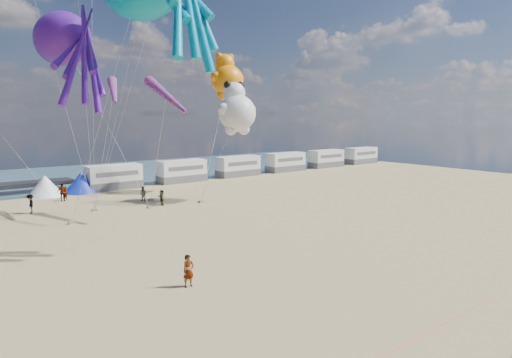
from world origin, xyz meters
name	(u,v)px	position (x,y,z in m)	size (l,w,h in m)	color
ground	(305,309)	(0.00, 0.00, 0.00)	(120.00, 120.00, 0.00)	tan
water	(34,179)	(0.00, 55.00, 0.02)	(120.00, 120.00, 0.00)	#375B6A
motorhome_0	(114,177)	(6.00, 40.00, 1.50)	(6.60, 2.50, 3.00)	silver
motorhome_1	(182,171)	(15.50, 40.00, 1.50)	(6.60, 2.50, 3.00)	silver
motorhome_2	(238,166)	(25.00, 40.00, 1.50)	(6.60, 2.50, 3.00)	silver
motorhome_3	(285,162)	(34.50, 40.00, 1.50)	(6.60, 2.50, 3.00)	silver
motorhome_4	(326,159)	(44.00, 40.00, 1.50)	(6.60, 2.50, 3.00)	silver
motorhome_5	(361,155)	(53.50, 40.00, 1.50)	(6.60, 2.50, 3.00)	silver
tent_white	(45,186)	(-2.00, 40.00, 1.20)	(4.00, 4.00, 2.40)	white
tent_blue	(81,182)	(2.00, 40.00, 1.20)	(4.00, 4.00, 2.40)	#1933CC
rope_line	(394,350)	(0.00, -5.00, 0.02)	(0.03, 0.03, 34.00)	#F2338C
standing_person	(188,271)	(-2.98, 5.94, 0.89)	(0.65, 0.43, 1.78)	tan
beachgoer_1	(143,194)	(5.42, 30.22, 0.79)	(0.77, 0.50, 1.57)	#7F6659
beachgoer_2	(30,204)	(-5.43, 31.21, 0.90)	(0.87, 0.68, 1.80)	#7F6659
beachgoer_3	(62,193)	(-1.37, 35.64, 0.93)	(1.21, 0.69, 1.87)	#7F6659
beachgoer_4	(162,198)	(5.99, 27.07, 0.79)	(0.93, 0.39, 1.58)	#7F6659
beachgoer_5	(65,194)	(-0.95, 35.96, 0.74)	(1.37, 0.44, 1.48)	#7F6659
sandbag_a	(71,223)	(-3.71, 24.49, 0.11)	(0.50, 0.35, 0.22)	gray
sandbag_b	(150,207)	(4.36, 26.44, 0.11)	(0.50, 0.35, 0.22)	gray
sandbag_c	(201,201)	(9.93, 25.86, 0.11)	(0.50, 0.35, 0.22)	gray
sandbag_d	(151,200)	(6.20, 30.07, 0.11)	(0.50, 0.35, 0.22)	gray
sandbag_e	(95,210)	(-0.37, 28.57, 0.11)	(0.50, 0.35, 0.22)	gray
kite_octopus_purple	(62,39)	(-3.03, 26.41, 15.53)	(4.08, 9.53, 10.89)	#46128A
kite_panda	(237,113)	(13.70, 24.46, 9.32)	(4.74, 4.46, 6.69)	silver
kite_teddy_orange	(228,81)	(16.26, 29.92, 13.09)	(4.53, 4.27, 6.40)	orange
windsock_mid	(166,96)	(4.13, 21.79, 10.84)	(1.00, 6.74, 6.74)	red
windsock_right	(114,91)	(0.95, 25.79, 11.29)	(0.90, 4.60, 4.60)	red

